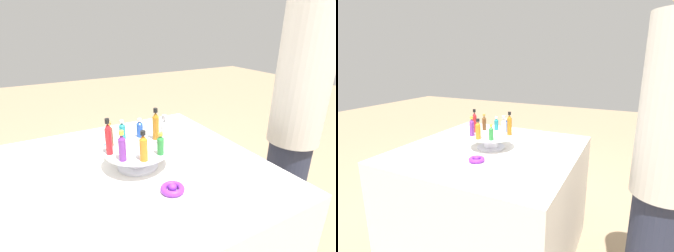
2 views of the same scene
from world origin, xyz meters
TOP-DOWN VIEW (x-y plane):
  - party_table at (0.00, 0.00)m, footprint 1.07×1.07m
  - display_stand at (0.00, 0.00)m, footprint 0.29×0.29m
  - bottle_green at (-0.10, -0.06)m, footprint 0.03×0.03m
  - bottle_clear at (-0.04, -0.11)m, footprint 0.03×0.03m
  - bottle_amber at (0.04, -0.11)m, footprint 0.03×0.03m
  - bottle_blue at (0.10, -0.06)m, footprint 0.03×0.03m
  - bottle_teal at (0.12, 0.02)m, footprint 0.03×0.03m
  - bottle_brown at (0.07, 0.09)m, footprint 0.03×0.03m
  - bottle_red at (-0.00, 0.12)m, footprint 0.03×0.03m
  - bottle_purple at (-0.08, 0.09)m, footprint 0.03×0.03m
  - bottle_orange at (-0.12, 0.02)m, footprint 0.03×0.03m
  - ribbon_bow_purple at (-0.23, -0.04)m, footprint 0.09×0.09m
  - ribbon_bow_blue at (0.23, 0.04)m, footprint 0.08×0.08m
  - person_figure at (-0.06, -0.95)m, footprint 0.28×0.28m

SIDE VIEW (x-z plane):
  - party_table at x=0.00m, z-range 0.00..0.77m
  - ribbon_bow_blue at x=0.23m, z-range 0.76..0.79m
  - ribbon_bow_purple at x=-0.23m, z-range 0.76..0.79m
  - display_stand at x=0.00m, z-range 0.78..0.87m
  - person_figure at x=-0.06m, z-range 0.01..1.68m
  - bottle_blue at x=0.10m, z-range 0.85..0.94m
  - bottle_teal at x=0.12m, z-range 0.85..0.94m
  - bottle_green at x=-0.10m, z-range 0.85..0.95m
  - bottle_brown at x=0.07m, z-range 0.85..0.96m
  - bottle_orange at x=-0.12m, z-range 0.85..0.97m
  - bottle_purple at x=-0.08m, z-range 0.85..0.97m
  - bottle_clear at x=-0.04m, z-range 0.85..0.99m
  - bottle_amber at x=0.04m, z-range 0.85..1.00m
  - bottle_red at x=0.00m, z-range 0.85..1.00m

